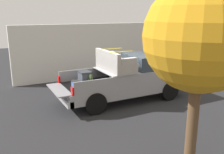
# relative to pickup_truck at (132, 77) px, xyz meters

# --- Properties ---
(ground_plane) EXTENTS (40.00, 40.00, 0.00)m
(ground_plane) POSITION_rel_pickup_truck_xyz_m (-0.38, -0.00, -0.99)
(ground_plane) COLOR #262628
(pickup_truck) EXTENTS (6.05, 2.06, 2.23)m
(pickup_truck) POSITION_rel_pickup_truck_xyz_m (0.00, 0.00, 0.00)
(pickup_truck) COLOR gray
(pickup_truck) RESTS_ON ground_plane
(building_facade) EXTENTS (10.14, 0.36, 3.11)m
(building_facade) POSITION_rel_pickup_truck_xyz_m (0.54, 4.46, 0.56)
(building_facade) COLOR silver
(building_facade) RESTS_ON ground_plane
(tree_background) EXTENTS (2.48, 2.48, 4.46)m
(tree_background) POSITION_rel_pickup_truck_xyz_m (-1.44, -5.03, 2.21)
(tree_background) COLOR brown
(tree_background) RESTS_ON ground_plane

